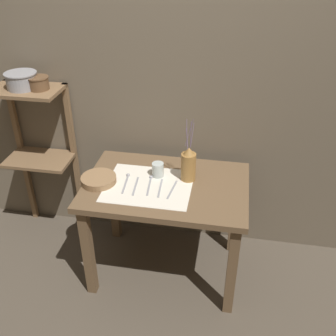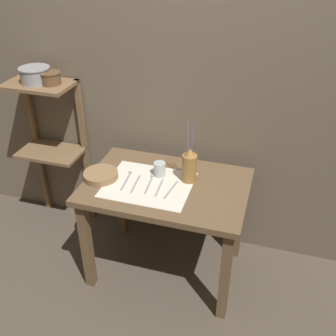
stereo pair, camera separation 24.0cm
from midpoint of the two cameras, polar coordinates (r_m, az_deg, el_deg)
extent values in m
plane|color=brown|center=(2.94, 2.16, -14.30)|extent=(12.00, 12.00, 0.00)
cube|color=#6B5E4C|center=(2.65, 5.30, 11.41)|extent=(7.00, 0.06, 2.40)
cube|color=brown|center=(2.48, 2.49, -2.79)|extent=(1.03, 0.69, 0.04)
cube|color=brown|center=(2.63, -9.14, -11.14)|extent=(0.06, 0.06, 0.69)
cube|color=brown|center=(2.45, 11.18, -15.27)|extent=(0.06, 0.06, 0.69)
cube|color=brown|center=(3.03, -4.63, -4.14)|extent=(0.06, 0.06, 0.69)
cube|color=brown|center=(2.88, 12.63, -7.12)|extent=(0.06, 0.06, 0.69)
cube|color=brown|center=(2.83, -15.92, 11.53)|extent=(0.47, 0.30, 0.02)
cube|color=brown|center=(3.05, -14.48, 2.20)|extent=(0.47, 0.30, 0.02)
cube|color=brown|center=(3.28, -16.50, 2.87)|extent=(0.04, 0.04, 1.20)
cube|color=brown|center=(3.08, -9.70, 1.84)|extent=(0.04, 0.04, 1.20)
cube|color=silver|center=(2.46, -0.06, -2.48)|extent=(0.53, 0.44, 0.00)
cylinder|color=olive|center=(2.46, 5.92, -0.12)|extent=(0.09, 0.09, 0.19)
cone|color=olive|center=(2.40, 6.07, 2.23)|extent=(0.07, 0.07, 0.05)
cylinder|color=slate|center=(2.33, 5.85, 4.63)|extent=(0.02, 0.03, 0.19)
cylinder|color=slate|center=(2.35, 6.45, 4.63)|extent=(0.01, 0.01, 0.17)
cylinder|color=slate|center=(2.35, 5.84, 4.18)|extent=(0.01, 0.03, 0.14)
cylinder|color=slate|center=(2.34, 6.19, 4.85)|extent=(0.05, 0.02, 0.19)
cylinder|color=slate|center=(2.36, 6.64, 4.45)|extent=(0.02, 0.03, 0.16)
cylinder|color=#8E6B47|center=(2.53, -7.09, -1.12)|extent=(0.22, 0.22, 0.04)
cylinder|color=#B7C1BC|center=(2.52, 1.50, -0.25)|extent=(0.08, 0.08, 0.09)
cube|color=#939399|center=(2.48, -3.39, -2.04)|extent=(0.03, 0.20, 0.00)
sphere|color=#939399|center=(2.56, -2.82, -0.78)|extent=(0.02, 0.02, 0.02)
cube|color=#939399|center=(2.46, -1.96, -2.41)|extent=(0.03, 0.20, 0.00)
cube|color=#939399|center=(2.44, 0.00, -2.56)|extent=(0.03, 0.20, 0.00)
sphere|color=#939399|center=(2.52, 0.45, -1.25)|extent=(0.02, 0.02, 0.02)
cube|color=#939399|center=(2.42, 1.56, -2.93)|extent=(0.02, 0.20, 0.00)
cube|color=#939399|center=(2.40, 3.29, -3.27)|extent=(0.04, 0.20, 0.00)
cylinder|color=#939399|center=(2.82, -16.41, 12.77)|extent=(0.20, 0.20, 0.11)
cylinder|color=#939399|center=(2.81, -16.56, 13.70)|extent=(0.21, 0.21, 0.01)
cylinder|color=brown|center=(2.77, -14.26, 12.46)|extent=(0.13, 0.13, 0.08)
cylinder|color=brown|center=(2.75, -14.36, 13.20)|extent=(0.14, 0.14, 0.01)
camera|label=1|loc=(0.12, -87.14, 1.78)|focal=42.00mm
camera|label=2|loc=(0.12, 92.86, -1.78)|focal=42.00mm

